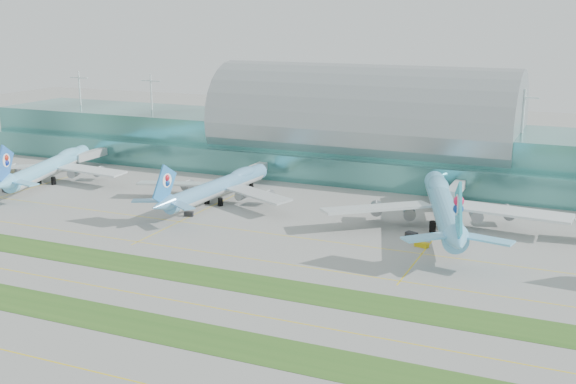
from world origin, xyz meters
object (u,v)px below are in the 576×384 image
at_px(airliner_b, 220,186).
at_px(airliner_c, 443,205).
at_px(terminal, 363,138).
at_px(airliner_a, 50,166).

distance_m(airliner_b, airliner_c, 75.55).
relative_size(terminal, airliner_c, 4.19).
bearing_deg(airliner_a, terminal, 15.45).
height_order(terminal, airliner_a, terminal).
distance_m(terminal, airliner_a, 121.08).
xyz_separation_m(airliner_b, airliner_c, (75.54, 0.54, 1.26)).
relative_size(terminal, airliner_b, 4.99).
bearing_deg(airliner_a, airliner_c, -15.69).
bearing_deg(airliner_a, airliner_b, -16.26).
xyz_separation_m(airliner_a, airliner_c, (149.15, -0.39, 0.84)).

